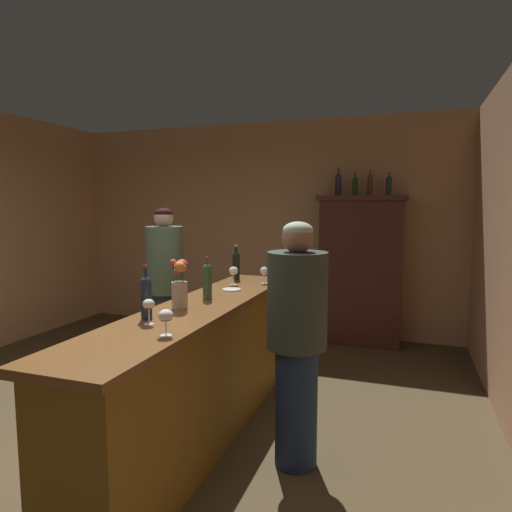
{
  "coord_description": "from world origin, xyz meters",
  "views": [
    {
      "loc": [
        1.95,
        -2.41,
        1.7
      ],
      "look_at": [
        0.88,
        0.71,
        1.34
      ],
      "focal_mm": 30.84,
      "sensor_mm": 36.0,
      "label": 1
    }
  ],
  "objects_px": {
    "wine_bottle_syrah": "(236,264)",
    "cheese_plate": "(232,290)",
    "display_bottle_left": "(338,184)",
    "wine_bottle_rose": "(207,280)",
    "wine_glass_spare": "(149,306)",
    "bartender": "(297,335)",
    "wine_glass_front": "(233,271)",
    "wine_glass_rear": "(166,317)",
    "patron_near_entrance": "(165,287)",
    "display_bottle_center": "(370,184)",
    "display_bottle_midleft": "(355,185)",
    "wine_glass_mid": "(264,271)",
    "wine_bottle_malbec": "(146,296)",
    "bar_counter": "(200,372)",
    "display_bottle_midright": "(389,185)",
    "flower_arrangement": "(180,284)",
    "display_cabinet": "(361,268)"
  },
  "relations": [
    {
      "from": "wine_glass_rear",
      "to": "display_bottle_center",
      "type": "bearing_deg",
      "value": 77.39
    },
    {
      "from": "wine_bottle_syrah",
      "to": "patron_near_entrance",
      "type": "xyz_separation_m",
      "value": [
        -0.68,
        -0.18,
        -0.23
      ]
    },
    {
      "from": "display_bottle_center",
      "to": "wine_bottle_syrah",
      "type": "bearing_deg",
      "value": -124.28
    },
    {
      "from": "wine_bottle_syrah",
      "to": "wine_bottle_rose",
      "type": "xyz_separation_m",
      "value": [
        0.13,
        -0.92,
        -0.0
      ]
    },
    {
      "from": "wine_glass_rear",
      "to": "wine_bottle_malbec",
      "type": "bearing_deg",
      "value": 137.36
    },
    {
      "from": "wine_glass_rear",
      "to": "display_bottle_left",
      "type": "xyz_separation_m",
      "value": [
        0.4,
        3.49,
        0.89
      ]
    },
    {
      "from": "wine_bottle_malbec",
      "to": "display_bottle_center",
      "type": "bearing_deg",
      "value": 71.43
    },
    {
      "from": "wine_bottle_syrah",
      "to": "wine_glass_rear",
      "type": "height_order",
      "value": "wine_bottle_syrah"
    },
    {
      "from": "display_bottle_midleft",
      "to": "bartender",
      "type": "bearing_deg",
      "value": -90.64
    },
    {
      "from": "wine_glass_front",
      "to": "wine_glass_spare",
      "type": "xyz_separation_m",
      "value": [
        0.03,
        -1.42,
        -0.01
      ]
    },
    {
      "from": "wine_bottle_malbec",
      "to": "bar_counter",
      "type": "bearing_deg",
      "value": 75.26
    },
    {
      "from": "wine_bottle_syrah",
      "to": "wine_glass_mid",
      "type": "height_order",
      "value": "wine_bottle_syrah"
    },
    {
      "from": "wine_glass_rear",
      "to": "display_bottle_midright",
      "type": "relative_size",
      "value": 0.51
    },
    {
      "from": "wine_glass_front",
      "to": "wine_glass_spare",
      "type": "height_order",
      "value": "wine_glass_front"
    },
    {
      "from": "wine_bottle_malbec",
      "to": "bartender",
      "type": "height_order",
      "value": "bartender"
    },
    {
      "from": "wine_glass_front",
      "to": "display_bottle_left",
      "type": "distance_m",
      "value": 2.18
    },
    {
      "from": "bar_counter",
      "to": "bartender",
      "type": "distance_m",
      "value": 0.84
    },
    {
      "from": "wine_bottle_syrah",
      "to": "display_bottle_left",
      "type": "bearing_deg",
      "value": 65.95
    },
    {
      "from": "wine_bottle_malbec",
      "to": "wine_glass_mid",
      "type": "xyz_separation_m",
      "value": [
        0.29,
        1.48,
        -0.04
      ]
    },
    {
      "from": "wine_bottle_syrah",
      "to": "cheese_plate",
      "type": "xyz_separation_m",
      "value": [
        0.16,
        -0.52,
        -0.15
      ]
    },
    {
      "from": "wine_bottle_rose",
      "to": "display_bottle_center",
      "type": "distance_m",
      "value": 2.85
    },
    {
      "from": "wine_glass_rear",
      "to": "wine_glass_mid",
      "type": "bearing_deg",
      "value": 90.15
    },
    {
      "from": "wine_glass_front",
      "to": "display_bottle_center",
      "type": "height_order",
      "value": "display_bottle_center"
    },
    {
      "from": "bar_counter",
      "to": "wine_bottle_rose",
      "type": "distance_m",
      "value": 0.68
    },
    {
      "from": "flower_arrangement",
      "to": "display_bottle_left",
      "type": "height_order",
      "value": "display_bottle_left"
    },
    {
      "from": "wine_glass_mid",
      "to": "cheese_plate",
      "type": "xyz_separation_m",
      "value": [
        -0.16,
        -0.41,
        -0.11
      ]
    },
    {
      "from": "display_bottle_midleft",
      "to": "wine_bottle_rose",
      "type": "bearing_deg",
      "value": -107.47
    },
    {
      "from": "wine_glass_spare",
      "to": "bartender",
      "type": "bearing_deg",
      "value": 31.59
    },
    {
      "from": "wine_glass_front",
      "to": "display_bottle_midleft",
      "type": "relative_size",
      "value": 0.58
    },
    {
      "from": "wine_glass_front",
      "to": "cheese_plate",
      "type": "height_order",
      "value": "wine_glass_front"
    },
    {
      "from": "display_bottle_left",
      "to": "patron_near_entrance",
      "type": "distance_m",
      "value": 2.52
    },
    {
      "from": "wine_glass_mid",
      "to": "wine_glass_rear",
      "type": "distance_m",
      "value": 1.75
    },
    {
      "from": "bar_counter",
      "to": "wine_bottle_malbec",
      "type": "height_order",
      "value": "wine_bottle_malbec"
    },
    {
      "from": "wine_glass_spare",
      "to": "display_cabinet",
      "type": "bearing_deg",
      "value": 74.61
    },
    {
      "from": "display_cabinet",
      "to": "display_bottle_center",
      "type": "distance_m",
      "value": 1.03
    },
    {
      "from": "wine_bottle_malbec",
      "to": "cheese_plate",
      "type": "relative_size",
      "value": 2.17
    },
    {
      "from": "wine_bottle_syrah",
      "to": "display_bottle_midright",
      "type": "distance_m",
      "value": 2.25
    },
    {
      "from": "patron_near_entrance",
      "to": "display_bottle_center",
      "type": "bearing_deg",
      "value": 81.84
    },
    {
      "from": "wine_bottle_malbec",
      "to": "bartender",
      "type": "distance_m",
      "value": 0.99
    },
    {
      "from": "cheese_plate",
      "to": "display_bottle_center",
      "type": "relative_size",
      "value": 0.49
    },
    {
      "from": "flower_arrangement",
      "to": "display_bottle_midright",
      "type": "bearing_deg",
      "value": 66.65
    },
    {
      "from": "cheese_plate",
      "to": "display_bottle_left",
      "type": "height_order",
      "value": "display_bottle_left"
    },
    {
      "from": "bar_counter",
      "to": "wine_bottle_malbec",
      "type": "relative_size",
      "value": 8.35
    },
    {
      "from": "bar_counter",
      "to": "wine_glass_spare",
      "type": "relative_size",
      "value": 18.39
    },
    {
      "from": "wine_bottle_rose",
      "to": "display_bottle_center",
      "type": "xyz_separation_m",
      "value": [
        0.98,
        2.54,
        0.83
      ]
    },
    {
      "from": "display_bottle_center",
      "to": "bartender",
      "type": "distance_m",
      "value": 3.05
    },
    {
      "from": "bar_counter",
      "to": "display_bottle_midleft",
      "type": "xyz_separation_m",
      "value": [
        0.78,
        2.73,
        1.47
      ]
    },
    {
      "from": "display_cabinet",
      "to": "patron_near_entrance",
      "type": "distance_m",
      "value": 2.47
    },
    {
      "from": "cheese_plate",
      "to": "bartender",
      "type": "bearing_deg",
      "value": -43.12
    },
    {
      "from": "wine_glass_rear",
      "to": "patron_near_entrance",
      "type": "height_order",
      "value": "patron_near_entrance"
    }
  ]
}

